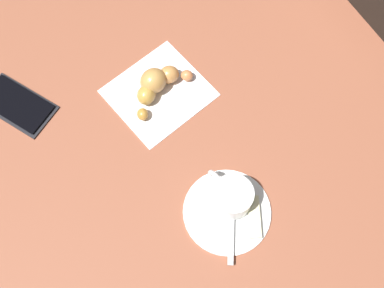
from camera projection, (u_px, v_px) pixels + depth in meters
The scene contains 8 objects.
ground_plane at pixel (183, 151), 0.85m from camera, with size 1.80×1.80×0.00m, color brown.
saucer at pixel (229, 210), 0.80m from camera, with size 0.14×0.14×0.01m, color silver.
espresso_cup at pixel (232, 196), 0.78m from camera, with size 0.09×0.06×0.05m.
teaspoon at pixel (232, 213), 0.79m from camera, with size 0.11×0.09×0.01m.
sugar_packet at pixel (254, 217), 0.79m from camera, with size 0.07×0.02×0.01m, color beige.
napkin at pixel (159, 93), 0.89m from camera, with size 0.15×0.16×0.00m, color white.
croissant at pixel (156, 84), 0.87m from camera, with size 0.08×0.13×0.05m.
cell_phone at pixel (17, 105), 0.87m from camera, with size 0.15×0.12×0.01m.
Camera 1 is at (-0.26, 0.16, 0.79)m, focal length 46.21 mm.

